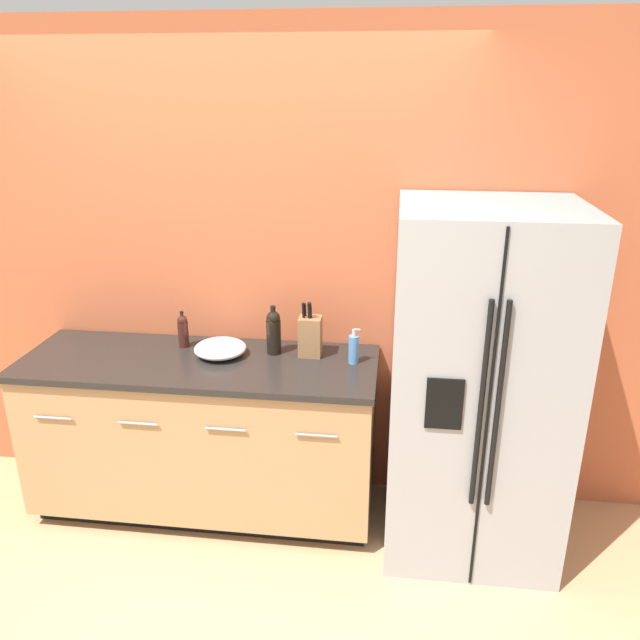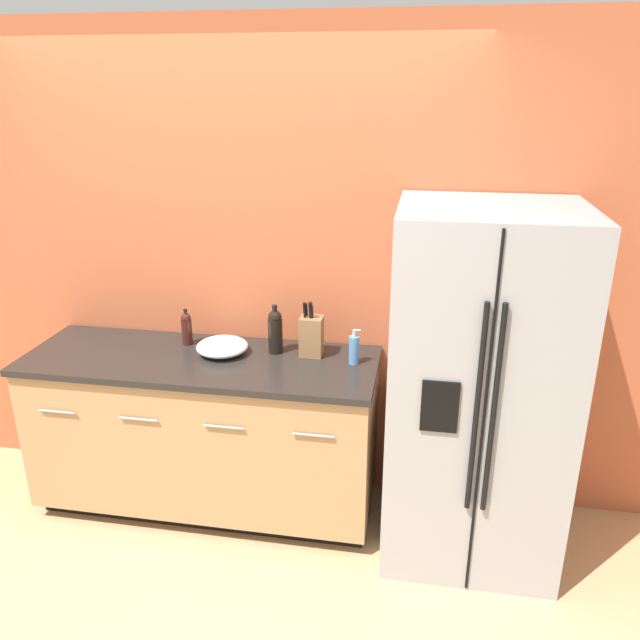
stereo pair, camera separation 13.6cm
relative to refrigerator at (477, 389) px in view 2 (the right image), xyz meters
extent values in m
plane|color=tan|center=(-1.29, -0.77, -0.89)|extent=(14.00, 14.00, 0.00)
cube|color=#BC5B38|center=(-1.29, 0.41, 0.41)|extent=(10.00, 0.05, 2.60)
cube|color=black|center=(-1.43, 0.10, -0.84)|extent=(1.80, 0.54, 0.09)
cube|color=tan|center=(-1.43, 0.06, -0.40)|extent=(1.84, 0.62, 0.80)
cube|color=black|center=(-1.43, 0.05, 0.02)|extent=(1.87, 0.64, 0.03)
cylinder|color=#99999E|center=(-2.09, -0.26, -0.18)|extent=(0.20, 0.01, 0.01)
cylinder|color=#99999E|center=(-1.65, -0.26, -0.18)|extent=(0.20, 0.01, 0.01)
cylinder|color=#99999E|center=(-1.20, -0.26, -0.18)|extent=(0.20, 0.01, 0.01)
cylinder|color=#99999E|center=(-0.76, -0.26, -0.18)|extent=(0.20, 0.01, 0.01)
cube|color=#9E9EA0|center=(0.00, 0.00, 0.00)|extent=(0.84, 0.74, 1.77)
cube|color=black|center=(0.00, -0.37, 0.00)|extent=(0.01, 0.01, 1.74)
cylinder|color=black|center=(-0.03, -0.39, 0.09)|extent=(0.02, 0.02, 0.98)
cylinder|color=black|center=(0.04, -0.39, 0.09)|extent=(0.02, 0.02, 0.98)
cube|color=black|center=(-0.19, -0.38, 0.09)|extent=(0.16, 0.01, 0.24)
cube|color=olive|center=(-0.85, 0.19, 0.14)|extent=(0.12, 0.10, 0.21)
cylinder|color=black|center=(-0.88, 0.20, 0.28)|extent=(0.02, 0.03, 0.07)
cylinder|color=black|center=(-0.88, 0.17, 0.29)|extent=(0.01, 0.03, 0.09)
cylinder|color=black|center=(-0.85, 0.20, 0.28)|extent=(0.02, 0.03, 0.06)
cylinder|color=black|center=(-0.85, 0.17, 0.29)|extent=(0.02, 0.04, 0.09)
cylinder|color=black|center=(-1.05, 0.19, 0.13)|extent=(0.08, 0.08, 0.19)
sphere|color=black|center=(-1.05, 0.19, 0.24)|extent=(0.07, 0.07, 0.07)
cylinder|color=black|center=(-1.05, 0.19, 0.25)|extent=(0.02, 0.02, 0.06)
cylinder|color=black|center=(-1.05, 0.19, 0.29)|extent=(0.03, 0.03, 0.02)
cylinder|color=#4C7FB2|center=(-0.62, 0.12, 0.11)|extent=(0.05, 0.05, 0.15)
cylinder|color=#B2B2B5|center=(-0.62, 0.12, 0.20)|extent=(0.02, 0.02, 0.04)
cylinder|color=#B2B2B5|center=(-0.60, 0.12, 0.22)|extent=(0.03, 0.01, 0.01)
cylinder|color=#3D1914|center=(-1.55, 0.22, 0.11)|extent=(0.06, 0.06, 0.14)
sphere|color=#3D1914|center=(-1.55, 0.22, 0.19)|extent=(0.05, 0.05, 0.05)
cylinder|color=#3D1914|center=(-1.55, 0.22, 0.20)|extent=(0.02, 0.02, 0.05)
cylinder|color=black|center=(-1.55, 0.22, 0.23)|extent=(0.02, 0.02, 0.01)
ellipsoid|color=white|center=(-1.32, 0.13, 0.07)|extent=(0.27, 0.27, 0.08)
camera|label=1|loc=(-0.42, -2.81, 1.38)|focal=35.00mm
camera|label=2|loc=(-0.29, -2.79, 1.38)|focal=35.00mm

